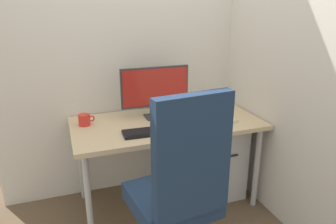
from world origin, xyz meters
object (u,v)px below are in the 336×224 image
Objects in this scene: pen_holder at (216,102)px; notebook at (224,120)px; monitor at (155,89)px; mouse at (201,121)px; keyboard at (153,131)px; filing_cabinet at (209,157)px; coffee_mug at (84,120)px; office_chair at (179,187)px.

notebook is at bearing -106.89° from pen_holder.
monitor is 0.59m from pen_holder.
pen_holder is (0.28, 0.29, 0.04)m from mouse.
mouse reaches higher than keyboard.
coffee_mug reaches higher than filing_cabinet.
notebook is at bearing -30.00° from monitor.
office_chair is 12.34× the size of mouse.
pen_holder is 0.96× the size of notebook.
keyboard is 2.35× the size of notebook.
coffee_mug is (-0.42, 0.87, 0.15)m from office_chair.
coffee_mug is at bearing 146.00° from mouse.
monitor is 0.59m from notebook.
keyboard is at bearing 161.32° from notebook.
pen_holder is 0.33m from notebook.
pen_holder is 1.12m from coffee_mug.
office_chair is 2.17× the size of monitor.
keyboard reaches higher than filing_cabinet.
pen_holder reaches higher than filing_cabinet.
mouse is at bearing 56.11° from office_chair.
monitor reaches higher than pen_holder.
mouse reaches higher than notebook.
notebook is at bearing -87.20° from filing_cabinet.
coffee_mug is at bearing 145.00° from keyboard.
keyboard is 2.45× the size of pen_holder.
keyboard is at bearing 87.76° from office_chair.
monitor is at bearing 170.72° from filing_cabinet.
pen_holder is (0.68, 0.35, 0.04)m from keyboard.
notebook is (0.58, 0.04, -0.00)m from keyboard.
office_chair reaches higher than coffee_mug.
mouse is 0.19m from notebook.
coffee_mug reaches higher than keyboard.
monitor is 1.26× the size of keyboard.
mouse is at bearing -134.25° from pen_holder.
filing_cabinet is at bearing 26.58° from mouse.
monitor is (0.14, 0.87, 0.34)m from office_chair.
filing_cabinet is at bearing 22.53° from keyboard.
monitor is at bearing 0.40° from coffee_mug.
coffee_mug is (-1.03, 0.27, 0.03)m from notebook.
mouse is 0.54× the size of pen_holder.
keyboard is (-0.12, -0.31, -0.22)m from monitor.
office_chair is 0.86m from notebook.
mouse is 0.52× the size of notebook.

